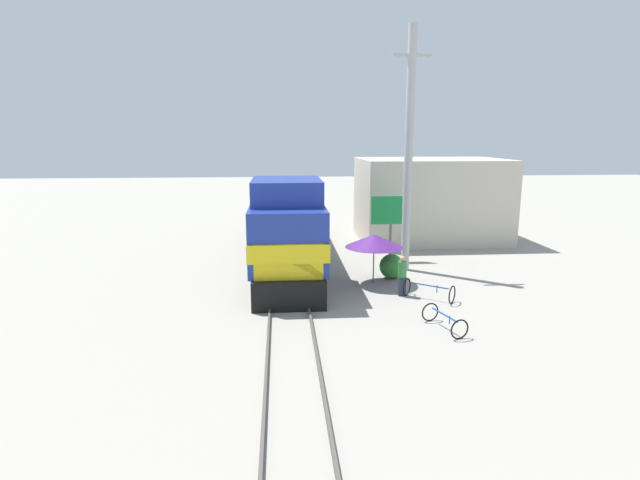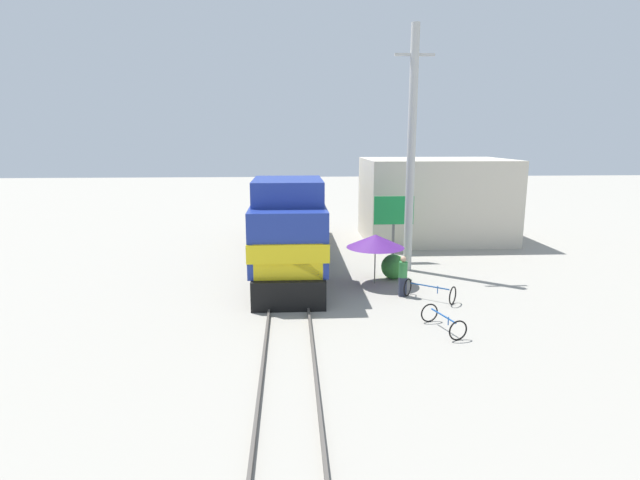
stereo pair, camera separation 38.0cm
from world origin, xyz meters
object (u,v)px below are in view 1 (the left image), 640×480
utility_pole (409,151)px  billboard_sign (391,213)px  person_bystander (402,274)px  bicycle_spare (444,320)px  locomotive (286,223)px  vendor_umbrella (374,241)px  bicycle (429,290)px

utility_pole → billboard_sign: bearing=99.0°
person_bystander → bicycle_spare: (0.52, -3.72, -0.54)m
locomotive → billboard_sign: 5.39m
vendor_umbrella → bicycle: size_ratio=1.28×
utility_pole → billboard_sign: utility_pole is taller
vendor_umbrella → bicycle_spare: (1.34, -5.53, -1.55)m
bicycle → vendor_umbrella: bearing=74.1°
bicycle → bicycle_spare: size_ratio=1.05×
bicycle → person_bystander: bearing=95.9°
vendor_umbrella → billboard_sign: size_ratio=0.75×
utility_pole → bicycle: size_ratio=5.73×
locomotive → person_bystander: bearing=-53.6°
utility_pole → billboard_sign: 3.77m
bicycle_spare → locomotive: bearing=101.3°
vendor_umbrella → bicycle: 3.34m
person_bystander → bicycle_spare: size_ratio=0.89×
locomotive → bicycle: size_ratio=8.53×
person_bystander → bicycle: bearing=-31.8°
locomotive → utility_pole: 7.12m
locomotive → utility_pole: size_ratio=1.49×
vendor_umbrella → person_bystander: vendor_umbrella is taller
person_bystander → bicycle_spare: bearing=-82.0°
vendor_umbrella → bicycle: (1.76, -2.39, -1.52)m
locomotive → utility_pole: utility_pole is taller
locomotive → person_bystander: locomotive is taller
person_bystander → bicycle_spare: 3.79m
vendor_umbrella → person_bystander: size_ratio=1.52×
utility_pole → person_bystander: size_ratio=6.82×
bicycle → locomotive: bearing=76.8°
locomotive → bicycle: (5.50, -6.76, -1.59)m
vendor_umbrella → bicycle: bearing=-53.6°
vendor_umbrella → person_bystander: bearing=-65.6°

